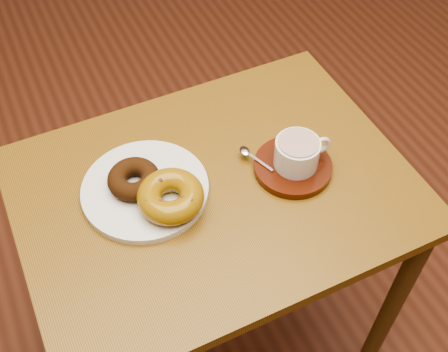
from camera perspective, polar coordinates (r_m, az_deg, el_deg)
name	(u,v)px	position (r m, az deg, el deg)	size (l,w,h in m)	color
ground	(220,259)	(1.82, -0.43, -8.44)	(6.00, 6.00, 0.00)	#5C2D1D
cafe_table	(215,220)	(1.18, -0.88, -4.45)	(0.75, 0.57, 0.71)	brown
donut_plate	(145,189)	(1.08, -8.01, -1.36)	(0.24, 0.24, 0.01)	silver
donut_cinnamon	(134,179)	(1.07, -9.15, -0.31)	(0.10, 0.10, 0.04)	#341A0A
donut_caramel	(170,196)	(1.03, -5.46, -2.07)	(0.16, 0.16, 0.05)	#936A10
saucer	(293,167)	(1.11, 7.00, 0.94)	(0.15, 0.15, 0.02)	#3D1408
coffee_cup	(298,153)	(1.09, 7.50, 2.37)	(0.12, 0.09, 0.06)	silver
teaspoon	(248,153)	(1.12, 2.43, 2.36)	(0.04, 0.08, 0.01)	silver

